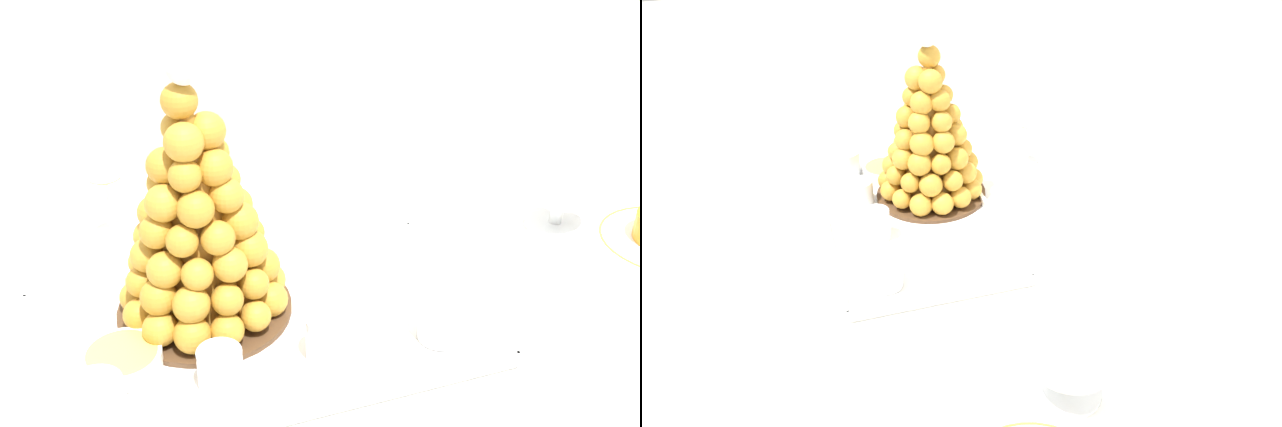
% 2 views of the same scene
% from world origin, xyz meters
% --- Properties ---
extents(buffet_table, '(1.35, 0.92, 0.80)m').
position_xyz_m(buffet_table, '(0.00, 0.00, 0.68)').
color(buffet_table, brown).
rests_on(buffet_table, ground_plane).
extents(serving_tray, '(0.59, 0.34, 0.02)m').
position_xyz_m(serving_tray, '(-0.14, -0.05, 0.80)').
color(serving_tray, white).
rests_on(serving_tray, buffet_table).
extents(croquembouche, '(0.24, 0.24, 0.37)m').
position_xyz_m(croquembouche, '(-0.20, 0.02, 0.95)').
color(croquembouche, '#4C331E').
rests_on(croquembouche, serving_tray).
extents(dessert_cup_left, '(0.06, 0.06, 0.05)m').
position_xyz_m(dessert_cup_left, '(-0.36, -0.14, 0.83)').
color(dessert_cup_left, silver).
rests_on(dessert_cup_left, serving_tray).
extents(dessert_cup_mid_left, '(0.05, 0.05, 0.05)m').
position_xyz_m(dessert_cup_mid_left, '(-0.21, -0.13, 0.83)').
color(dessert_cup_mid_left, silver).
rests_on(dessert_cup_mid_left, serving_tray).
extents(dessert_cup_centre, '(0.05, 0.05, 0.06)m').
position_xyz_m(dessert_cup_centre, '(-0.08, -0.12, 0.83)').
color(dessert_cup_centre, silver).
rests_on(dessert_cup_centre, serving_tray).
extents(dessert_cup_mid_right, '(0.06, 0.06, 0.06)m').
position_xyz_m(dessert_cup_mid_right, '(0.08, -0.14, 0.83)').
color(dessert_cup_mid_right, silver).
rests_on(dessert_cup_mid_right, serving_tray).
extents(creme_brulee_ramekin, '(0.10, 0.10, 0.02)m').
position_xyz_m(creme_brulee_ramekin, '(-0.32, -0.06, 0.82)').
color(creme_brulee_ramekin, white).
rests_on(creme_brulee_ramekin, serving_tray).
extents(macaron_goblet, '(0.11, 0.11, 0.24)m').
position_xyz_m(macaron_goblet, '(0.39, 0.07, 0.94)').
color(macaron_goblet, white).
rests_on(macaron_goblet, buffet_table).
extents(wine_glass, '(0.07, 0.07, 0.16)m').
position_xyz_m(wine_glass, '(-0.30, 0.28, 0.92)').
color(wine_glass, silver).
rests_on(wine_glass, buffet_table).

